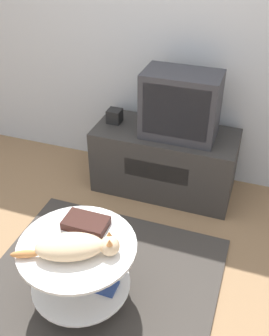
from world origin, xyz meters
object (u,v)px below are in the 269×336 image
cat (74,247)px  dvd_box (86,223)px  speaker (115,116)px  tv (181,105)px

cat → dvd_box: bearing=76.0°
cat → speaker: bearing=79.3°
speaker → cat: (0.33, -1.42, -0.05)m
dvd_box → cat: 0.24m
tv → dvd_box: (-0.27, -1.16, -0.30)m
dvd_box → cat: (0.04, -0.23, 0.04)m
dvd_box → cat: bearing=-80.1°
tv → dvd_box: tv is taller
speaker → dvd_box: 1.23m
tv → speaker: size_ratio=5.14×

